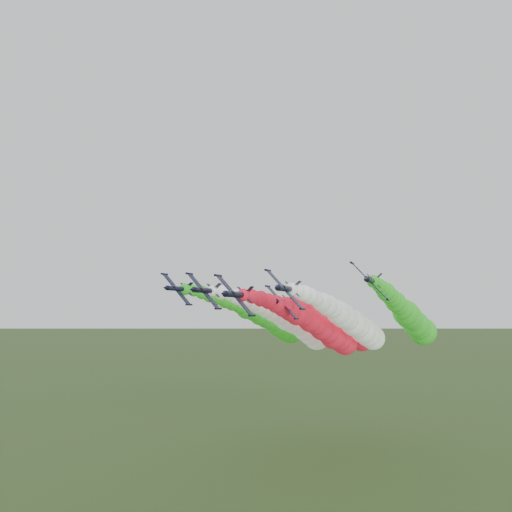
% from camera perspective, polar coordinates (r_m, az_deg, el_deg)
% --- Properties ---
extents(jet_lead, '(12.35, 72.57, 18.53)m').
position_cam_1_polar(jet_lead, '(126.23, 7.64, -8.27)').
color(jet_lead, black).
rests_on(jet_lead, ground).
extents(jet_inner_left, '(12.96, 73.18, 19.15)m').
position_cam_1_polar(jet_inner_left, '(138.05, 4.57, -7.79)').
color(jet_inner_left, black).
rests_on(jet_inner_left, ground).
extents(jet_inner_right, '(12.21, 72.42, 18.39)m').
position_cam_1_polar(jet_inner_right, '(129.32, 11.09, -7.61)').
color(jet_inner_right, black).
rests_on(jet_inner_right, ground).
extents(jet_outer_left, '(12.77, 72.99, 18.95)m').
position_cam_1_polar(jet_outer_left, '(150.10, 1.34, -7.30)').
color(jet_outer_left, black).
rests_on(jet_outer_left, ground).
extents(jet_outer_right, '(12.81, 73.03, 18.99)m').
position_cam_1_polar(jet_outer_right, '(138.24, 17.26, -6.83)').
color(jet_outer_right, black).
rests_on(jet_outer_right, ground).
extents(jet_trail, '(12.15, 72.36, 18.33)m').
position_cam_1_polar(jet_trail, '(147.15, 10.00, -8.23)').
color(jet_trail, black).
rests_on(jet_trail, ground).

